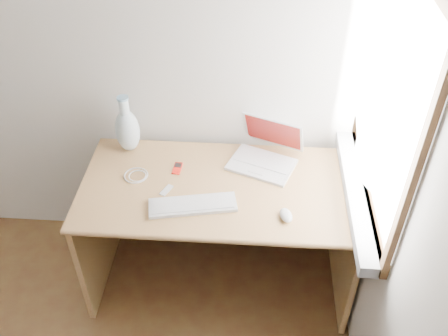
# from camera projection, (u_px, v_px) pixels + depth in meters

# --- Properties ---
(back_wall) EXTENTS (3.50, 0.04, 2.60)m
(back_wall) POSITION_uv_depth(u_px,v_px,m) (18.00, 40.00, 2.48)
(back_wall) COLOR silver
(back_wall) RESTS_ON floor
(window) EXTENTS (0.11, 0.99, 1.10)m
(window) POSITION_uv_depth(u_px,v_px,m) (382.00, 107.00, 2.06)
(window) COLOR white
(window) RESTS_ON right_wall
(desk) EXTENTS (1.39, 0.70, 0.74)m
(desk) POSITION_uv_depth(u_px,v_px,m) (221.00, 204.00, 2.69)
(desk) COLOR tan
(desk) RESTS_ON floor
(laptop) EXTENTS (0.39, 0.38, 0.22)m
(laptop) POSITION_uv_depth(u_px,v_px,m) (262.00, 153.00, 2.61)
(laptop) COLOR white
(laptop) RESTS_ON desk
(external_keyboard) EXTENTS (0.43, 0.20, 0.02)m
(external_keyboard) POSITION_uv_depth(u_px,v_px,m) (193.00, 205.00, 2.37)
(external_keyboard) COLOR white
(external_keyboard) RESTS_ON desk
(mouse) EXTENTS (0.08, 0.10, 0.03)m
(mouse) POSITION_uv_depth(u_px,v_px,m) (286.00, 215.00, 2.31)
(mouse) COLOR white
(mouse) RESTS_ON desk
(ipod) EXTENTS (0.05, 0.10, 0.01)m
(ipod) POSITION_uv_depth(u_px,v_px,m) (177.00, 168.00, 2.59)
(ipod) COLOR #B6160C
(ipod) RESTS_ON desk
(cable_coil) EXTENTS (0.15, 0.15, 0.01)m
(cable_coil) POSITION_uv_depth(u_px,v_px,m) (136.00, 175.00, 2.55)
(cable_coil) COLOR white
(cable_coil) RESTS_ON desk
(remote) EXTENTS (0.06, 0.09, 0.01)m
(remote) POSITION_uv_depth(u_px,v_px,m) (166.00, 190.00, 2.46)
(remote) COLOR white
(remote) RESTS_ON desk
(vase) EXTENTS (0.13, 0.13, 0.33)m
(vase) POSITION_uv_depth(u_px,v_px,m) (127.00, 129.00, 2.63)
(vase) COLOR white
(vase) RESTS_ON desk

